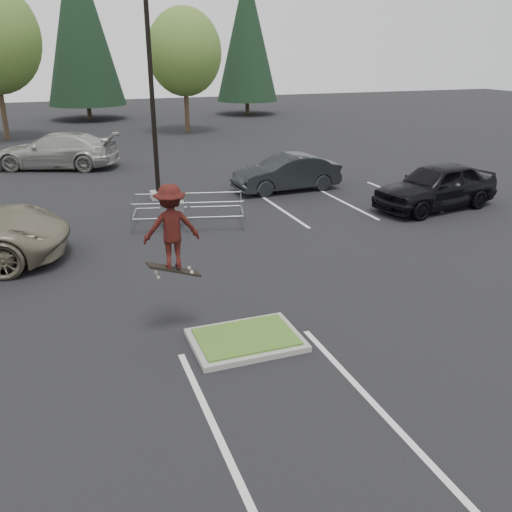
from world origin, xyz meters
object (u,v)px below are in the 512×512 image
object	(u,v)px
light_pole	(151,79)
conif_c	(247,34)
decid_c	(184,55)
conif_b	(80,20)
cart_corral	(176,208)
car_r_black	(437,186)
car_far_silver	(59,151)
skateboarder	(171,228)
car_r_charc	(287,173)

from	to	relation	value
light_pole	conif_c	size ratio (longest dim) A/B	0.81
decid_c	conif_b	distance (m)	12.51
cart_corral	car_r_black	distance (m)	9.69
conif_c	car_far_silver	bearing A→B (deg)	-130.67
cart_corral	light_pole	bearing A→B (deg)	102.55
conif_b	light_pole	bearing A→B (deg)	-88.99
decid_c	car_r_black	xyz separation A→B (m)	(4.01, -22.83, -4.40)
light_pole	car_far_silver	size ratio (longest dim) A/B	1.69
skateboarder	car_r_charc	bearing A→B (deg)	-120.67
decid_c	skateboarder	bearing A→B (deg)	-104.00
conif_c	car_r_black	distance (m)	33.29
cart_corral	car_r_charc	bearing A→B (deg)	46.21
conif_b	conif_c	size ratio (longest dim) A/B	1.16
conif_c	car_r_charc	bearing A→B (deg)	-106.23
cart_corral	skateboarder	size ratio (longest dim) A/B	1.94
cart_corral	car_r_charc	distance (m)	6.44
conif_b	decid_c	bearing A→B (deg)	-60.68
skateboarder	car_r_charc	size ratio (longest dim) A/B	0.44
conif_b	car_far_silver	distance (m)	22.13
decid_c	car_r_charc	size ratio (longest dim) A/B	1.86
decid_c	skateboarder	xyz separation A→B (m)	(-7.19, -28.83, -2.95)
decid_c	conif_c	world-z (taller)	conif_c
decid_c	skateboarder	size ratio (longest dim) A/B	4.22
cart_corral	skateboarder	world-z (taller)	skateboarder
conif_b	cart_corral	world-z (taller)	conif_b
conif_b	car_r_black	xyz separation A→B (m)	(10.00, -33.50, -6.99)
car_far_silver	conif_c	bearing A→B (deg)	161.35
skateboarder	car_r_charc	xyz separation A→B (m)	(7.05, 10.50, -1.55)
conif_b	skateboarder	distance (m)	39.91
light_pole	car_far_silver	xyz separation A→B (m)	(-3.50, 7.71, -3.69)
conif_b	skateboarder	size ratio (longest dim) A/B	7.29
light_pole	car_far_silver	bearing A→B (deg)	114.41
conif_c	skateboarder	size ratio (longest dim) A/B	6.29
cart_corral	car_r_black	bearing A→B (deg)	7.86
car_r_charc	cart_corral	bearing A→B (deg)	-61.23
cart_corral	car_far_silver	distance (m)	12.09
conif_b	skateboarder	xyz separation A→B (m)	(-1.20, -39.50, -5.55)
cart_corral	car_r_black	xyz separation A→B (m)	(9.63, -1.10, 0.20)
conif_b	car_r_black	world-z (taller)	conif_b
light_pole	conif_b	distance (m)	28.69
cart_corral	car_far_silver	world-z (taller)	car_far_silver
light_pole	car_r_black	distance (m)	11.36
conif_c	car_r_black	world-z (taller)	conif_c
conif_c	car_far_silver	world-z (taller)	conif_c
light_pole	decid_c	xyz separation A→B (m)	(5.49, 17.83, 0.69)
conif_c	car_r_charc	xyz separation A→B (m)	(-8.15, -28.00, -6.10)
conif_c	car_far_silver	xyz separation A→B (m)	(-17.00, -19.79, -5.98)
cart_corral	skateboarder	xyz separation A→B (m)	(-1.57, -7.10, 1.65)
car_r_black	car_far_silver	xyz separation A→B (m)	(-13.00, 12.71, 0.02)
car_r_black	car_r_charc	bearing A→B (deg)	-146.88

